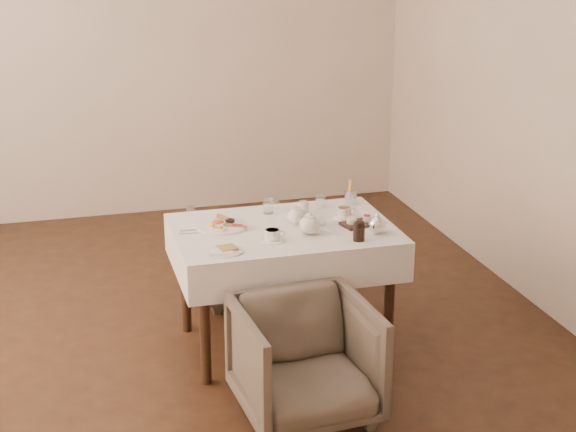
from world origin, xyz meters
The scene contains 20 objects.
table centered at (0.47, -0.27, 0.64)m, with size 1.28×0.88×0.75m.
armchair_near centered at (0.37, -1.07, 0.31)m, with size 0.67×0.69×0.63m, color brown.
armchair_far centered at (0.40, 0.53, 0.30)m, with size 0.64×0.66×0.60m, color brown.
breakfast_plate centered at (0.12, -0.15, 0.77)m, with size 0.30×0.30×0.04m.
side_plate centered at (0.06, -0.56, 0.76)m, with size 0.20×0.19×0.02m.
teapot_centre centered at (0.56, -0.23, 0.82)m, with size 0.15×0.12×0.12m, color white, non-canonical shape.
teapot_front centered at (0.58, -0.42, 0.82)m, with size 0.17×0.13×0.13m, color white, non-canonical shape.
creamer centered at (0.65, -0.05, 0.79)m, with size 0.06×0.06×0.07m, color white.
teacup_near centered at (0.35, -0.46, 0.79)m, with size 0.14×0.14×0.07m.
teacup_far centered at (0.87, -0.19, 0.78)m, with size 0.13×0.13×0.06m.
glass_left centered at (0.45, 0.01, 0.80)m, with size 0.06×0.06×0.09m, color silver.
glass_mid centered at (0.69, -0.28, 0.80)m, with size 0.07×0.07×0.10m, color silver.
glass_right centered at (0.79, 0.04, 0.80)m, with size 0.06×0.06×0.09m, color silver.
condiment_board centered at (0.90, -0.34, 0.77)m, with size 0.22×0.17×0.05m.
pepper_mill_left centered at (0.81, -0.59, 0.81)m, with size 0.06×0.06×0.12m, color black, non-canonical shape.
pepper_mill_right centered at (0.83, -0.59, 0.82)m, with size 0.06×0.06×0.12m, color black, non-canonical shape.
silver_pot centered at (0.95, -0.51, 0.82)m, with size 0.12×0.10×0.13m, color white, non-canonical shape.
fries_cup centered at (0.99, 0.05, 0.82)m, with size 0.07×0.07×0.16m.
cutlery_fork centered at (-0.02, -0.17, 0.76)m, with size 0.02×0.20×0.00m, color silver.
cutlery_knife centered at (-0.05, -0.22, 0.76)m, with size 0.01×0.18×0.00m, color silver.
Camera 1 is at (-0.79, -4.94, 2.49)m, focal length 55.00 mm.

